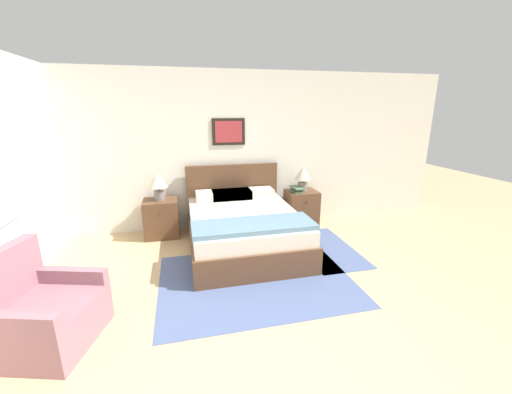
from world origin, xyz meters
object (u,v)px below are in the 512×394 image
nightstand_near_window (162,218)px  table_lamp_by_door (303,175)px  table_lamp_near_window (158,183)px  nightstand_by_door (301,207)px  bed (243,227)px  armchair (41,314)px

nightstand_near_window → table_lamp_by_door: (2.38, -0.00, 0.58)m
table_lamp_near_window → table_lamp_by_door: size_ratio=1.00×
nightstand_by_door → table_lamp_by_door: bearing=-73.8°
table_lamp_by_door → nightstand_near_window: bearing=179.9°
bed → armchair: (-2.09, -1.52, -0.04)m
nightstand_by_door → table_lamp_by_door: 0.58m
nightstand_near_window → nightstand_by_door: bearing=0.0°
armchair → nightstand_by_door: size_ratio=1.60×
table_lamp_near_window → bed: bearing=-31.4°
bed → nightstand_near_window: bed is taller
nightstand_by_door → armchair: bearing=-145.5°
nightstand_by_door → bed: bearing=-148.4°
armchair → table_lamp_by_door: (3.28, 2.25, 0.60)m
nightstand_by_door → table_lamp_by_door: size_ratio=1.38×
nightstand_by_door → table_lamp_by_door: (0.00, -0.00, 0.58)m
nightstand_by_door → table_lamp_near_window: table_lamp_near_window is taller
bed → nightstand_near_window: 1.40m
nightstand_near_window → nightstand_by_door: 2.38m
table_lamp_near_window → table_lamp_by_door: (2.39, 0.00, 0.00)m
armchair → table_lamp_by_door: 4.03m
bed → table_lamp_near_window: bed is taller
nightstand_by_door → table_lamp_by_door: table_lamp_by_door is taller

